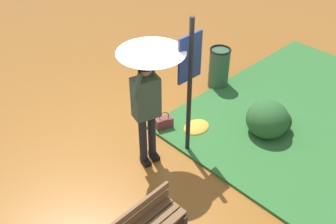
{
  "coord_description": "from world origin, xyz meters",
  "views": [
    {
      "loc": [
        -3.08,
        -3.59,
        4.3
      ],
      "look_at": [
        0.17,
        -0.21,
        0.85
      ],
      "focal_mm": 41.98,
      "sensor_mm": 36.0,
      "label": 1
    }
  ],
  "objects_px": {
    "handbag": "(164,124)",
    "person_with_umbrella": "(149,73)",
    "info_sign_post": "(190,74)",
    "trash_bin": "(219,68)"
  },
  "relations": [
    {
      "from": "info_sign_post",
      "to": "handbag",
      "type": "bearing_deg",
      "value": 81.23
    },
    {
      "from": "handbag",
      "to": "person_with_umbrella",
      "type": "bearing_deg",
      "value": -149.71
    },
    {
      "from": "person_with_umbrella",
      "to": "trash_bin",
      "type": "relative_size",
      "value": 2.45
    },
    {
      "from": "trash_bin",
      "to": "info_sign_post",
      "type": "bearing_deg",
      "value": -153.55
    },
    {
      "from": "trash_bin",
      "to": "person_with_umbrella",
      "type": "bearing_deg",
      "value": -164.97
    },
    {
      "from": "handbag",
      "to": "trash_bin",
      "type": "relative_size",
      "value": 0.44
    },
    {
      "from": "info_sign_post",
      "to": "trash_bin",
      "type": "bearing_deg",
      "value": 26.45
    },
    {
      "from": "person_with_umbrella",
      "to": "info_sign_post",
      "type": "distance_m",
      "value": 0.6
    },
    {
      "from": "info_sign_post",
      "to": "handbag",
      "type": "xyz_separation_m",
      "value": [
        0.1,
        0.64,
        -1.32
      ]
    },
    {
      "from": "info_sign_post",
      "to": "trash_bin",
      "type": "height_order",
      "value": "info_sign_post"
    }
  ]
}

